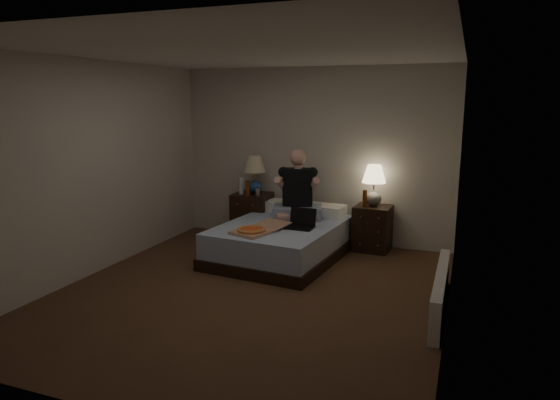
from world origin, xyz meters
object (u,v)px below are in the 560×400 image
at_px(soda_can, 257,192).
at_px(radiator, 440,292).
at_px(beer_bottle_left, 248,188).
at_px(pizza_box, 251,231).
at_px(nightstand_right, 372,228).
at_px(beer_bottle_right, 365,198).
at_px(lamp_left, 254,175).
at_px(water_bottle, 242,186).
at_px(lamp_right, 374,185).
at_px(bed, 281,241).
at_px(laptop, 300,219).
at_px(nightstand_left, 252,216).
at_px(person, 298,184).

bearing_deg(soda_can, radiator, -31.87).
height_order(beer_bottle_left, pizza_box, beer_bottle_left).
height_order(nightstand_right, radiator, nightstand_right).
bearing_deg(beer_bottle_right, beer_bottle_left, -174.43).
bearing_deg(lamp_left, water_bottle, -142.87).
xyz_separation_m(lamp_left, lamp_right, (1.74, 0.06, -0.06)).
height_order(bed, pizza_box, pizza_box).
bearing_deg(lamp_right, bed, -142.43).
bearing_deg(nightstand_right, bed, -140.10).
height_order(nightstand_right, lamp_right, lamp_right).
xyz_separation_m(bed, water_bottle, (-0.85, 0.62, 0.58)).
distance_m(lamp_right, beer_bottle_right, 0.22).
distance_m(pizza_box, radiator, 2.28).
xyz_separation_m(beer_bottle_left, laptop, (1.01, -0.66, -0.22)).
xyz_separation_m(laptop, radiator, (1.75, -0.89, -0.38)).
relative_size(nightstand_left, lamp_right, 1.23).
distance_m(nightstand_left, lamp_left, 0.62).
height_order(soda_can, pizza_box, soda_can).
bearing_deg(person, water_bottle, 152.17).
height_order(water_bottle, radiator, water_bottle).
distance_m(soda_can, pizza_box, 1.30).
relative_size(bed, lamp_left, 3.28).
bearing_deg(soda_can, person, -17.55).
height_order(nightstand_left, soda_can, soda_can).
bearing_deg(beer_bottle_right, bed, -143.88).
xyz_separation_m(bed, nightstand_left, (-0.73, 0.72, 0.11)).
xyz_separation_m(bed, soda_can, (-0.60, 0.62, 0.51)).
bearing_deg(pizza_box, nightstand_left, 131.16).
height_order(nightstand_left, pizza_box, nightstand_left).
relative_size(pizza_box, radiator, 0.47).
height_order(nightstand_left, beer_bottle_right, beer_bottle_right).
distance_m(nightstand_left, water_bottle, 0.49).
bearing_deg(person, nightstand_left, 143.96).
distance_m(soda_can, beer_bottle_left, 0.16).
bearing_deg(water_bottle, laptop, -33.28).
height_order(water_bottle, soda_can, water_bottle).
relative_size(lamp_left, pizza_box, 0.74).
bearing_deg(nightstand_right, beer_bottle_left, -168.59).
bearing_deg(radiator, beer_bottle_right, 122.82).
height_order(person, radiator, person).
relative_size(lamp_left, soda_can, 5.60).
distance_m(lamp_left, pizza_box, 1.50).
height_order(lamp_left, radiator, lamp_left).
bearing_deg(beer_bottle_left, pizza_box, -63.74).
bearing_deg(laptop, person, 113.97).
bearing_deg(soda_can, nightstand_right, 5.12).
bearing_deg(beer_bottle_left, lamp_left, 86.06).
distance_m(nightstand_left, lamp_right, 1.86).
xyz_separation_m(lamp_left, beer_bottle_right, (1.64, -0.05, -0.23)).
relative_size(lamp_right, beer_bottle_left, 2.43).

